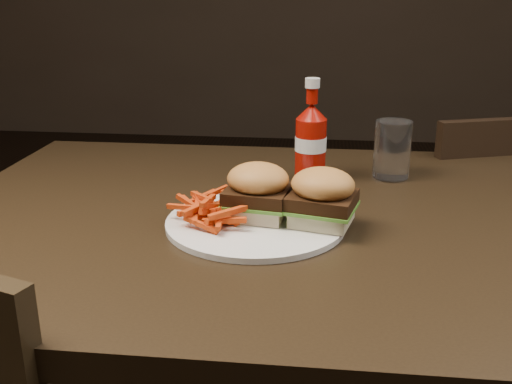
# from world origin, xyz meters

# --- Properties ---
(dining_table) EXTENTS (1.20, 0.80, 0.04)m
(dining_table) POSITION_xyz_m (0.00, 0.00, 0.73)
(dining_table) COLOR black
(dining_table) RESTS_ON ground
(chair_far) EXTENTS (0.47, 0.47, 0.04)m
(chair_far) POSITION_xyz_m (0.36, 0.56, 0.43)
(chair_far) COLOR black
(chair_far) RESTS_ON ground
(plate) EXTENTS (0.27, 0.27, 0.01)m
(plate) POSITION_xyz_m (-0.08, -0.06, 0.76)
(plate) COLOR white
(plate) RESTS_ON dining_table
(sandwich_half_a) EXTENTS (0.09, 0.09, 0.02)m
(sandwich_half_a) POSITION_xyz_m (-0.08, -0.05, 0.77)
(sandwich_half_a) COLOR beige
(sandwich_half_a) RESTS_ON plate
(sandwich_half_b) EXTENTS (0.10, 0.09, 0.02)m
(sandwich_half_b) POSITION_xyz_m (0.02, -0.06, 0.77)
(sandwich_half_b) COLOR beige
(sandwich_half_b) RESTS_ON plate
(fries_pile) EXTENTS (0.13, 0.13, 0.04)m
(fries_pile) POSITION_xyz_m (-0.14, -0.07, 0.78)
(fries_pile) COLOR #B83C15
(fries_pile) RESTS_ON plate
(ketchup_bottle) EXTENTS (0.07, 0.07, 0.11)m
(ketchup_bottle) POSITION_xyz_m (-0.01, 0.17, 0.81)
(ketchup_bottle) COLOR #970E06
(ketchup_bottle) RESTS_ON dining_table
(tumbler) EXTENTS (0.08, 0.08, 0.10)m
(tumbler) POSITION_xyz_m (0.14, 0.20, 0.81)
(tumbler) COLOR white
(tumbler) RESTS_ON dining_table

